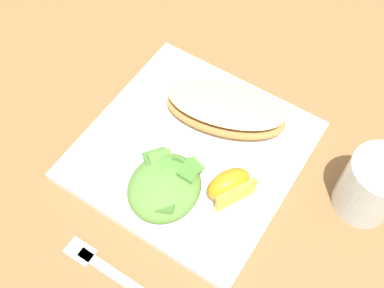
{
  "coord_description": "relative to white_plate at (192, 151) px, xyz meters",
  "views": [
    {
      "loc": [
        -0.28,
        -0.18,
        0.57
      ],
      "look_at": [
        0.0,
        0.0,
        0.03
      ],
      "focal_mm": 44.27,
      "sensor_mm": 36.0,
      "label": 1
    }
  ],
  "objects": [
    {
      "name": "drinking_clear_cup",
      "position": [
        0.06,
        -0.23,
        0.04
      ],
      "size": [
        0.08,
        0.08,
        0.09
      ],
      "primitive_type": "cylinder",
      "color": "silver",
      "rests_on": "ground"
    },
    {
      "name": "ground",
      "position": [
        0.0,
        0.0,
        -0.01
      ],
      "size": [
        3.0,
        3.0,
        0.0
      ],
      "primitive_type": "plane",
      "color": "olive"
    },
    {
      "name": "cheesy_pizza_bread",
      "position": [
        0.07,
        -0.01,
        0.03
      ],
      "size": [
        0.12,
        0.19,
        0.04
      ],
      "color": "#B77F42",
      "rests_on": "white_plate"
    },
    {
      "name": "metal_fork",
      "position": [
        -0.19,
        -0.02,
        -0.01
      ],
      "size": [
        0.02,
        0.19,
        0.01
      ],
      "color": "silver",
      "rests_on": "ground"
    },
    {
      "name": "white_plate",
      "position": [
        0.0,
        0.0,
        0.0
      ],
      "size": [
        0.28,
        0.28,
        0.02
      ],
      "primitive_type": "cube",
      "color": "white",
      "rests_on": "ground"
    },
    {
      "name": "orange_wedge_front",
      "position": [
        -0.03,
        -0.08,
        0.03
      ],
      "size": [
        0.07,
        0.06,
        0.04
      ],
      "color": "orange",
      "rests_on": "white_plate"
    },
    {
      "name": "green_salad_pile",
      "position": [
        -0.08,
        -0.01,
        0.03
      ],
      "size": [
        0.1,
        0.09,
        0.04
      ],
      "color": "#5B8E3D",
      "rests_on": "white_plate"
    }
  ]
}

